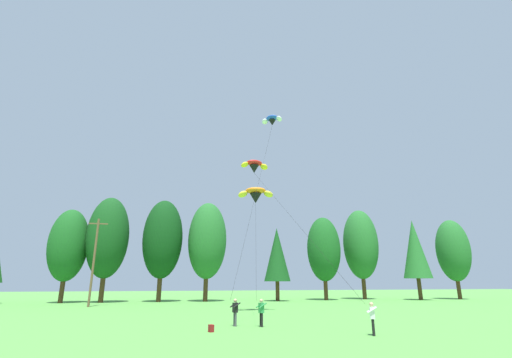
{
  "coord_description": "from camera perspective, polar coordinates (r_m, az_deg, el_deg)",
  "views": [
    {
      "loc": [
        -7.88,
        -0.01,
        2.76
      ],
      "look_at": [
        -2.13,
        24.3,
        9.93
      ],
      "focal_mm": 25.15,
      "sensor_mm": 36.0,
      "label": 1
    }
  ],
  "objects": [
    {
      "name": "treeline_tree_k",
      "position": [
        69.99,
        28.86,
        -9.91
      ],
      "size": [
        5.3,
        5.3,
        12.97
      ],
      "color": "#472D19",
      "rests_on": "ground_plane"
    },
    {
      "name": "backpack",
      "position": [
        22.28,
        -7.15,
        -22.51
      ],
      "size": [
        0.33,
        0.38,
        0.4
      ],
      "primitive_type": "cube",
      "rotation": [
        0.0,
        0.0,
        1.89
      ],
      "color": "maroon",
      "rests_on": "ground_plane"
    },
    {
      "name": "treeline_tree_f",
      "position": [
        55.28,
        -7.75,
        -9.64
      ],
      "size": [
        5.71,
        5.71,
        14.48
      ],
      "color": "#472D19",
      "rests_on": "ground_plane"
    },
    {
      "name": "parafoil_kite_far_red_yellow",
      "position": [
        35.27,
        -0.26,
        2.06
      ],
      "size": [
        4.39,
        14.55,
        12.78
      ],
      "color": "red"
    },
    {
      "name": "treeline_tree_i",
      "position": [
        64.41,
        16.31,
        -9.92
      ],
      "size": [
        5.77,
        5.77,
        14.71
      ],
      "color": "#472D19",
      "rests_on": "ground_plane"
    },
    {
      "name": "treeline_tree_j",
      "position": [
        64.93,
        23.96,
        -10.13
      ],
      "size": [
        4.38,
        4.38,
        12.62
      ],
      "color": "#472D19",
      "rests_on": "ground_plane"
    },
    {
      "name": "treeline_tree_c",
      "position": [
        57.34,
        -27.7,
        -9.28
      ],
      "size": [
        5.24,
        5.24,
        12.73
      ],
      "color": "#472D19",
      "rests_on": "ground_plane"
    },
    {
      "name": "kite_flyer_mid",
      "position": [
        24.46,
        0.85,
        -20.15
      ],
      "size": [
        0.63,
        0.66,
        1.69
      ],
      "color": "black",
      "rests_on": "ground_plane"
    },
    {
      "name": "treeline_tree_h",
      "position": [
        59.93,
        10.72,
        -10.88
      ],
      "size": [
        5.3,
        5.3,
        12.96
      ],
      "color": "#472D19",
      "rests_on": "ground_plane"
    },
    {
      "name": "treeline_tree_e",
      "position": [
        55.59,
        -14.62,
        -9.2
      ],
      "size": [
        5.76,
        5.76,
        14.65
      ],
      "color": "#472D19",
      "rests_on": "ground_plane"
    },
    {
      "name": "treeline_tree_d",
      "position": [
        56.12,
        -22.51,
        -8.56
      ],
      "size": [
        5.76,
        5.76,
        14.66
      ],
      "color": "#472D19",
      "rests_on": "ground_plane"
    },
    {
      "name": "utility_pole",
      "position": [
        47.16,
        -24.37,
        -11.53
      ],
      "size": [
        2.2,
        0.26,
        10.1
      ],
      "color": "brown",
      "rests_on": "ground_plane"
    },
    {
      "name": "kite_flyer_far",
      "position": [
        21.54,
        18.02,
        -19.98
      ],
      "size": [
        0.72,
        0.73,
        1.69
      ],
      "color": "black",
      "rests_on": "ground_plane"
    },
    {
      "name": "parafoil_kite_mid_orange",
      "position": [
        36.42,
        -0.06,
        -2.49
      ],
      "size": [
        4.38,
        11.76,
        10.5
      ],
      "color": "orange"
    },
    {
      "name": "parafoil_kite_high_blue_white",
      "position": [
        36.6,
        2.56,
        9.29
      ],
      "size": [
        6.17,
        8.43,
        17.39
      ],
      "color": "blue"
    },
    {
      "name": "treeline_tree_g",
      "position": [
        56.13,
        3.36,
        -11.9
      ],
      "size": [
        3.98,
        3.98,
        10.81
      ],
      "color": "#472D19",
      "rests_on": "ground_plane"
    },
    {
      "name": "kite_flyer_near",
      "position": [
        24.81,
        -3.34,
        -20.07
      ],
      "size": [
        0.66,
        0.69,
        1.69
      ],
      "color": "#4C4C51",
      "rests_on": "ground_plane"
    }
  ]
}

